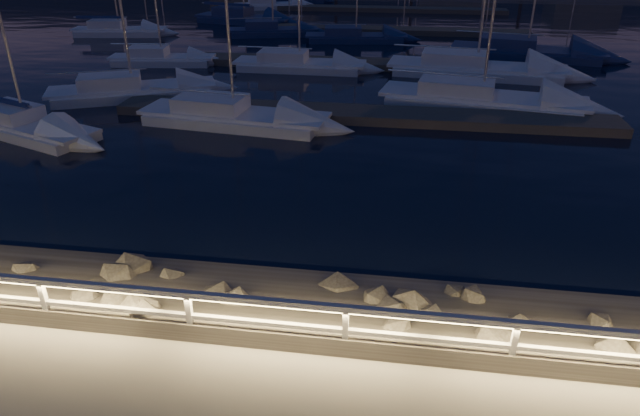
% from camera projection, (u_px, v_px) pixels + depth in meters
% --- Properties ---
extents(ground, '(400.00, 400.00, 0.00)m').
position_uv_depth(ground, '(293.00, 346.00, 10.87)').
color(ground, gray).
rests_on(ground, ground).
extents(harbor_water, '(400.00, 440.00, 0.60)m').
position_uv_depth(harbor_water, '(380.00, 56.00, 38.87)').
color(harbor_water, black).
rests_on(harbor_water, ground).
extents(guard_rail, '(44.11, 0.12, 1.06)m').
position_uv_depth(guard_rail, '(288.00, 313.00, 10.53)').
color(guard_rail, silver).
rests_on(guard_rail, ground).
extents(riprap, '(31.95, 2.26, 1.17)m').
position_uv_depth(riprap, '(205.00, 305.00, 12.32)').
color(riprap, '#6B655B').
rests_on(riprap, ground).
extents(floating_docks, '(22.00, 36.00, 0.40)m').
position_uv_depth(floating_docks, '(381.00, 44.00, 39.74)').
color(floating_docks, '#584F49').
rests_on(floating_docks, ground).
extents(sailboat_a, '(6.46, 2.65, 10.75)m').
position_uv_depth(sailboat_a, '(159.00, 58.00, 34.69)').
color(sailboat_a, silver).
rests_on(sailboat_a, ground).
extents(sailboat_b, '(7.17, 4.35, 11.86)m').
position_uv_depth(sailboat_b, '(23.00, 124.00, 23.40)').
color(sailboat_b, silver).
rests_on(sailboat_b, ground).
extents(sailboat_c, '(8.33, 3.38, 13.75)m').
position_uv_depth(sailboat_c, '(229.00, 114.00, 24.47)').
color(sailboat_c, silver).
rests_on(sailboat_c, ground).
extents(sailboat_d, '(9.71, 4.35, 15.87)m').
position_uv_depth(sailboat_d, '(476.00, 97.00, 26.78)').
color(sailboat_d, silver).
rests_on(sailboat_d, ground).
extents(sailboat_e, '(6.99, 3.48, 11.54)m').
position_uv_depth(sailboat_e, '(271.00, 30.00, 43.39)').
color(sailboat_e, navy).
rests_on(sailboat_e, ground).
extents(sailboat_f, '(8.16, 5.23, 13.57)m').
position_uv_depth(sailboat_f, '(128.00, 89.00, 28.09)').
color(sailboat_f, silver).
rests_on(sailboat_f, ground).
extents(sailboat_g, '(7.68, 2.45, 12.93)m').
position_uv_depth(sailboat_g, '(296.00, 63.00, 33.39)').
color(sailboat_g, silver).
rests_on(sailboat_g, ground).
extents(sailboat_h, '(10.10, 4.08, 16.62)m').
position_uv_depth(sailboat_h, '(472.00, 67.00, 32.26)').
color(sailboat_h, silver).
rests_on(sailboat_h, ground).
extents(sailboat_i, '(7.19, 3.07, 11.93)m').
position_uv_depth(sailboat_i, '(117.00, 30.00, 43.50)').
color(sailboat_i, silver).
rests_on(sailboat_i, ground).
extents(sailboat_j, '(8.84, 4.37, 14.52)m').
position_uv_depth(sailboat_j, '(242.00, 17.00, 48.74)').
color(sailboat_j, navy).
rests_on(sailboat_j, ground).
extents(sailboat_k, '(7.47, 3.01, 12.33)m').
position_uv_depth(sailboat_k, '(353.00, 36.00, 41.28)').
color(sailboat_k, navy).
rests_on(sailboat_k, ground).
extents(sailboat_l, '(9.75, 4.43, 15.93)m').
position_uv_depth(sailboat_l, '(523.00, 50.00, 36.51)').
color(sailboat_l, navy).
rests_on(sailboat_l, ground).
extents(sailboat_n, '(7.49, 4.42, 12.35)m').
position_uv_depth(sailboat_n, '(269.00, 4.00, 56.73)').
color(sailboat_n, silver).
rests_on(sailboat_n, ground).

